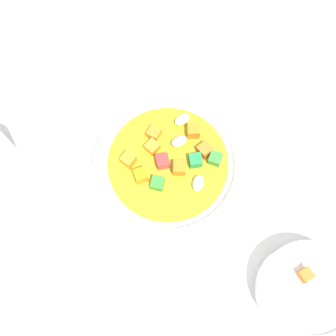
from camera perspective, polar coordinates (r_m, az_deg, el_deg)
name	(u,v)px	position (r cm, az deg, el deg)	size (l,w,h in cm)	color
ground_plane	(168,177)	(53.11, 0.00, -1.19)	(140.00, 140.00, 2.00)	silver
soup_bowl_main	(168,167)	(49.66, 0.02, 0.10)	(17.20, 17.20, 6.07)	white
spoon	(149,81)	(57.10, -2.63, 11.68)	(6.04, 24.10, 1.07)	silver
side_bowl_small	(306,291)	(49.79, 18.16, -15.46)	(10.46, 10.46, 4.88)	white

